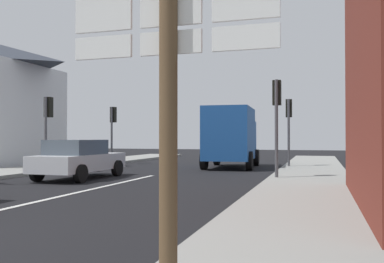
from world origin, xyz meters
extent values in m
plane|color=black|center=(0.00, 10.00, 0.00)|extent=(80.00, 80.00, 0.00)
cube|color=gray|center=(6.18, 8.00, 0.07)|extent=(2.86, 44.00, 0.14)
cube|color=silver|center=(0.00, 6.00, 0.01)|extent=(0.16, 12.00, 0.01)
cube|color=silver|center=(-12.22, 18.70, 0.35)|extent=(4.96, 1.20, 0.70)
cube|color=#B7BABF|center=(-2.17, 10.09, 0.62)|extent=(1.76, 4.20, 0.60)
cube|color=#47515B|center=(-2.17, 9.84, 1.19)|extent=(1.55, 2.10, 0.55)
cylinder|color=black|center=(-3.05, 11.44, 0.32)|extent=(0.22, 0.64, 0.64)
cylinder|color=black|center=(-1.30, 11.44, 0.32)|extent=(0.22, 0.64, 0.64)
cylinder|color=black|center=(-3.04, 8.74, 0.32)|extent=(0.22, 0.64, 0.64)
cylinder|color=black|center=(-1.29, 8.74, 0.32)|extent=(0.22, 0.64, 0.64)
cube|color=#19478C|center=(2.19, 16.78, 1.75)|extent=(2.39, 3.81, 2.60)
cube|color=#19478C|center=(2.06, 19.27, 1.45)|extent=(2.16, 1.41, 2.00)
cube|color=#47515B|center=(2.06, 19.32, 2.25)|extent=(1.76, 0.19, 0.70)
cylinder|color=black|center=(0.96, 19.17, 0.45)|extent=(0.33, 0.91, 0.90)
cylinder|color=black|center=(3.16, 19.28, 0.45)|extent=(0.33, 0.91, 0.90)
cylinder|color=black|center=(1.14, 15.77, 0.45)|extent=(0.33, 0.91, 0.90)
cylinder|color=black|center=(3.34, 15.89, 0.45)|extent=(0.33, 0.91, 0.90)
cylinder|color=brown|center=(5.43, -0.83, 1.60)|extent=(0.14, 0.14, 3.20)
cube|color=white|center=(4.85, -0.78, 2.62)|extent=(0.50, 0.03, 0.42)
cube|color=black|center=(4.85, -0.76, 2.62)|extent=(0.43, 0.01, 0.32)
cube|color=white|center=(4.85, -0.78, 2.28)|extent=(0.50, 0.03, 0.18)
cube|color=black|center=(4.85, -0.76, 2.28)|extent=(0.43, 0.01, 0.13)
cube|color=black|center=(5.43, -0.76, 2.62)|extent=(0.43, 0.01, 0.32)
cube|color=white|center=(5.43, -0.78, 2.28)|extent=(0.50, 0.03, 0.18)
cube|color=black|center=(5.43, -0.76, 2.28)|extent=(0.43, 0.01, 0.13)
cube|color=white|center=(6.01, -0.78, 2.28)|extent=(0.50, 0.03, 0.18)
cube|color=black|center=(6.01, -0.76, 2.28)|extent=(0.43, 0.01, 0.13)
cylinder|color=#47474C|center=(-5.05, 11.92, 1.68)|extent=(0.12, 0.12, 3.36)
cube|color=black|center=(-5.05, 12.12, 2.91)|extent=(0.30, 0.28, 0.90)
sphere|color=red|center=(-5.05, 12.26, 3.18)|extent=(0.18, 0.18, 0.18)
sphere|color=#3C2303|center=(-5.05, 12.26, 2.90)|extent=(0.18, 0.18, 0.18)
sphere|color=black|center=(-5.05, 12.26, 2.62)|extent=(0.18, 0.18, 0.18)
cylinder|color=#47474C|center=(5.05, 17.46, 1.74)|extent=(0.12, 0.12, 3.48)
cube|color=black|center=(5.05, 17.66, 3.03)|extent=(0.30, 0.28, 0.90)
sphere|color=red|center=(5.05, 17.80, 3.30)|extent=(0.18, 0.18, 0.18)
sphere|color=#3C2303|center=(5.05, 17.80, 3.02)|extent=(0.18, 0.18, 0.18)
sphere|color=black|center=(5.05, 17.80, 2.74)|extent=(0.18, 0.18, 0.18)
cylinder|color=#47474C|center=(5.05, 11.32, 1.81)|extent=(0.12, 0.12, 3.62)
cube|color=black|center=(5.05, 11.52, 3.17)|extent=(0.30, 0.28, 0.90)
sphere|color=red|center=(5.05, 11.66, 3.44)|extent=(0.18, 0.18, 0.18)
sphere|color=#3C2303|center=(5.05, 11.66, 3.16)|extent=(0.18, 0.18, 0.18)
sphere|color=black|center=(5.05, 11.66, 2.88)|extent=(0.18, 0.18, 0.18)
cylinder|color=#47474C|center=(-5.05, 18.03, 1.67)|extent=(0.12, 0.12, 3.35)
cube|color=black|center=(-5.05, 18.23, 2.90)|extent=(0.30, 0.28, 0.90)
sphere|color=red|center=(-5.05, 18.37, 3.17)|extent=(0.18, 0.18, 0.18)
sphere|color=#3C2303|center=(-5.05, 18.37, 2.89)|extent=(0.18, 0.18, 0.18)
sphere|color=black|center=(-5.05, 18.37, 2.61)|extent=(0.18, 0.18, 0.18)
camera|label=1|loc=(6.53, -3.79, 1.55)|focal=39.10mm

